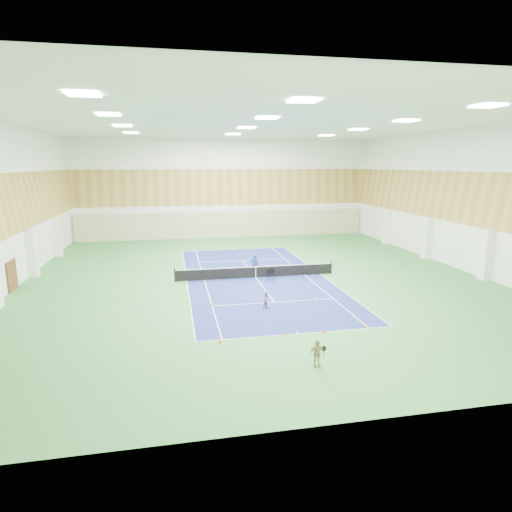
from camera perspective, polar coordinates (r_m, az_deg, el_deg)
The scene contains 21 objects.
ground at distance 34.47m, azimuth -0.04°, elevation -2.92°, with size 40.00×40.00×0.00m, color #337737.
room_shell at distance 33.41m, azimuth -0.04°, elevation 7.07°, with size 36.00×40.00×12.00m, color white, non-canonical shape.
wood_cladding at distance 33.29m, azimuth -0.04°, elevation 10.50°, with size 36.00×40.00×8.00m, color #B58B43, non-canonical shape.
ceiling_light_grid at distance 33.41m, azimuth -0.04°, elevation 17.24°, with size 21.40×25.40×0.06m, color white, non-canonical shape.
court_surface at distance 34.46m, azimuth -0.04°, elevation -2.91°, with size 10.97×23.77×0.01m, color navy.
tennis_balls_scatter at distance 34.45m, azimuth -0.04°, elevation -2.84°, with size 10.57×22.77×0.07m, color #CAE326, non-canonical shape.
tennis_net at distance 34.33m, azimuth -0.04°, elevation -2.03°, with size 12.80×0.10×1.10m, color black, non-canonical shape.
back_curtain at distance 53.31m, azimuth -4.14°, elevation 4.19°, with size 35.40×0.16×3.20m, color #C6B793.
door_left_b at distance 35.51m, azimuth -29.75°, elevation -2.27°, with size 0.08×1.80×2.20m, color #593319.
coach at distance 35.14m, azimuth -0.19°, elevation -1.15°, with size 0.64×0.42×1.75m, color navy.
child_court at distance 27.17m, azimuth 1.43°, elevation -5.92°, with size 0.52×0.40×1.07m, color gray.
child_apron at distance 19.88m, azimuth 8.12°, elevation -12.71°, with size 0.76×0.31×1.29m, color #9D7F5A.
ball_cart at distance 33.71m, azimuth 2.00°, elevation -2.50°, with size 0.50×0.50×0.87m, color black, non-canonical shape.
cone_svc_a at distance 27.95m, azimuth -5.77°, elevation -6.38°, with size 0.20×0.20×0.22m, color orange.
cone_svc_b at distance 28.67m, azimuth 0.37°, elevation -5.85°, with size 0.18×0.18×0.20m, color #F84B0D.
cone_svc_c at distance 29.39m, azimuth 5.57°, elevation -5.44°, with size 0.19×0.19×0.21m, color orange.
cone_svc_d at distance 29.63m, azimuth 8.06°, elevation -5.36°, with size 0.20×0.20×0.22m, color orange.
cone_base_a at distance 22.36m, azimuth -4.83°, elevation -11.26°, with size 0.17×0.17×0.19m, color red.
cone_base_b at distance 23.20m, azimuth 3.99°, elevation -10.34°, with size 0.17×0.17×0.19m, color orange.
cone_base_c at distance 23.78m, azimuth 9.10°, elevation -9.85°, with size 0.21×0.21×0.23m, color #ED560C.
cone_base_d at distance 25.03m, azimuth 14.37°, elevation -8.99°, with size 0.17×0.17×0.19m, color orange.
Camera 1 is at (-6.40, -32.66, 8.97)m, focal length 30.00 mm.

